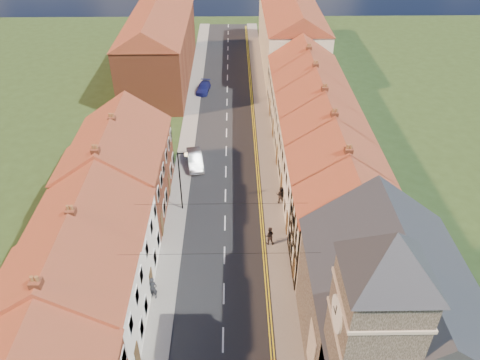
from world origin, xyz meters
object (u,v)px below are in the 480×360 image
Objects in this scene: church at (388,314)px; car_mid at (195,160)px; lamppost at (181,178)px; pedestrian_left at (153,288)px; car_far at (203,88)px; pedestrian_right_b at (281,195)px; pedestrian_right at (269,236)px.

church is 27.53m from car_mid.
church reaches higher than lamppost.
pedestrian_left reaches higher than car_mid.
pedestrian_right_b is (8.30, -24.59, 0.44)m from car_far.
pedestrian_right is (6.90, -12.03, 0.26)m from car_mid.
car_mid is (0.61, 7.27, -2.84)m from lamppost.
car_far is at bearing 98.52° from pedestrian_left.
pedestrian_left is at bearing 156.30° from church.
pedestrian_right is at bearing 43.87° from pedestrian_left.
pedestrian_right is at bearing -69.45° from car_mid.
pedestrian_left is at bearing 33.52° from pedestrian_right.
lamppost is 9.26m from pedestrian_right.
car_far is 30.86m from pedestrian_right.
pedestrian_left is 1.06× the size of pedestrian_right_b.
church is 18.56m from pedestrian_right_b.
pedestrian_right_b reaches higher than car_far.
pedestrian_right_b is at bearing -47.55° from car_mid.
pedestrian_right is (7.51, -4.77, -2.57)m from lamppost.
lamppost is 25.49m from car_far.
church reaches higher than pedestrian_right_b.
pedestrian_right_b is (10.20, 11.05, -0.05)m from pedestrian_left.
church is at bearing -71.60° from car_mid.
pedestrian_left is 10.41m from pedestrian_right.
car_far is at bearing 106.65° from church.
church is 44.15m from car_far.
car_mid is 2.28× the size of pedestrian_left.
car_far is 2.05× the size of pedestrian_left.
pedestrian_right reaches higher than car_far.
pedestrian_left is (-1.29, -10.33, -2.48)m from lamppost.
church is at bearing -66.04° from car_far.
church is at bearing -51.70° from lamppost.
lamppost is at bearing 22.20° from pedestrian_right_b.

